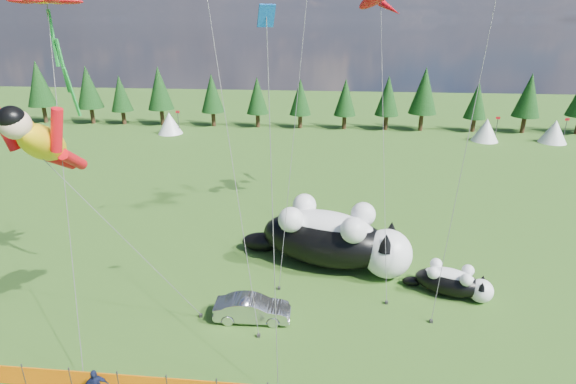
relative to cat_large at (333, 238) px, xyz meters
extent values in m
plane|color=#0C3509|center=(-3.40, -8.03, -1.84)|extent=(160.00, 160.00, 0.00)
cylinder|color=#262626|center=(-12.40, -11.03, -1.29)|extent=(0.06, 0.06, 1.10)
cylinder|color=#262626|center=(-10.40, -11.03, -1.29)|extent=(0.06, 0.06, 1.10)
cylinder|color=#262626|center=(-8.40, -11.03, -1.29)|extent=(0.06, 0.06, 1.10)
cube|color=#FF6D05|center=(-13.40, -11.03, -1.34)|extent=(2.00, 0.04, 0.90)
cube|color=#FF6D05|center=(-11.40, -11.03, -1.34)|extent=(2.00, 0.04, 0.90)
cube|color=#FF6D05|center=(-9.40, -11.03, -1.34)|extent=(2.00, 0.04, 0.90)
ellipsoid|color=black|center=(-0.45, 0.13, -0.23)|extent=(8.76, 5.85, 3.21)
ellipsoid|color=white|center=(-0.45, 0.13, 0.57)|extent=(6.58, 4.28, 1.96)
sphere|color=white|center=(3.15, -0.92, -0.41)|extent=(2.86, 2.86, 2.86)
sphere|color=#D15157|center=(4.32, -1.26, -0.41)|extent=(0.40, 0.40, 0.40)
ellipsoid|color=black|center=(-4.56, 1.33, -1.21)|extent=(2.75, 1.90, 1.25)
cone|color=black|center=(2.91, -1.75, 0.73)|extent=(1.00, 1.00, 1.00)
cone|color=black|center=(3.39, -0.10, 0.73)|extent=(1.00, 1.00, 1.00)
sphere|color=white|center=(1.76, 0.69, 1.28)|extent=(1.50, 1.50, 1.50)
sphere|color=white|center=(1.11, -1.53, 1.28)|extent=(1.50, 1.50, 1.50)
sphere|color=white|center=(-1.83, 1.75, 1.28)|extent=(1.50, 1.50, 1.50)
sphere|color=white|center=(-2.48, -0.48, 1.28)|extent=(1.50, 1.50, 1.50)
ellipsoid|color=black|center=(6.31, -2.53, -1.13)|extent=(3.91, 2.74, 1.42)
ellipsoid|color=white|center=(6.31, -2.53, -0.77)|extent=(2.93, 2.01, 0.87)
sphere|color=white|center=(7.88, -3.08, -1.21)|extent=(1.26, 1.26, 1.26)
sphere|color=#D15157|center=(8.38, -3.26, -1.21)|extent=(0.18, 0.18, 0.18)
ellipsoid|color=black|center=(4.52, -1.90, -1.56)|extent=(1.23, 0.89, 0.55)
cone|color=black|center=(7.75, -3.44, -0.70)|extent=(0.44, 0.44, 0.44)
cone|color=black|center=(8.00, -2.72, -0.70)|extent=(0.44, 0.44, 0.44)
sphere|color=white|center=(7.30, -2.33, -0.46)|extent=(0.66, 0.66, 0.66)
sphere|color=white|center=(6.96, -3.30, -0.46)|extent=(0.66, 0.66, 0.66)
sphere|color=white|center=(5.73, -1.78, -0.46)|extent=(0.66, 0.66, 0.66)
sphere|color=white|center=(5.39, -2.75, -0.46)|extent=(0.66, 0.66, 0.66)
imported|color=#BBBBC0|center=(-3.91, -5.81, -1.22)|extent=(3.83, 1.46, 1.25)
cylinder|color=#595959|center=(-8.88, -7.27, 3.06)|extent=(0.03, 0.03, 10.95)
cube|color=#262626|center=(-6.54, -5.87, -1.76)|extent=(0.15, 0.15, 0.16)
cylinder|color=#595959|center=(2.62, 0.89, 5.96)|extent=(0.03, 0.03, 17.98)
cube|color=#262626|center=(2.91, -3.82, -1.76)|extent=(0.15, 0.15, 0.16)
cylinder|color=#595959|center=(-10.82, -8.48, 5.59)|extent=(0.03, 0.03, 15.36)
cube|color=#262626|center=(-10.04, -10.79, -1.76)|extent=(0.15, 0.15, 0.16)
cube|color=green|center=(-11.61, -6.17, 10.39)|extent=(0.20, 0.20, 4.37)
cylinder|color=#595959|center=(-5.05, -3.92, 6.10)|extent=(0.03, 0.03, 17.17)
cube|color=#262626|center=(-3.39, -7.11, -1.76)|extent=(0.15, 0.15, 0.16)
cylinder|color=#595959|center=(6.58, -1.92, 10.26)|extent=(0.03, 0.03, 24.99)
cube|color=#262626|center=(4.95, -5.20, -1.76)|extent=(0.15, 0.15, 0.16)
cylinder|color=#595959|center=(-2.28, -9.83, 5.31)|extent=(0.03, 0.03, 14.16)
cylinder|color=#595959|center=(-2.22, -0.42, 7.62)|extent=(0.03, 0.03, 19.38)
cube|color=#262626|center=(-2.90, -3.03, -1.76)|extent=(0.15, 0.15, 0.16)
camera|label=1|loc=(-0.32, -24.25, 12.19)|focal=28.00mm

